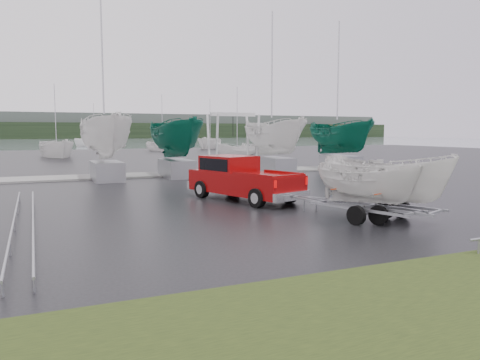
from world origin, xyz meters
TOP-DOWN VIEW (x-y plane):
  - ground_plane at (0.00, 0.00)m, footprint 120.00×120.00m
  - lake at (0.00, 100.00)m, footprint 300.00×300.00m
  - dock at (0.00, 13.00)m, footprint 30.00×3.00m
  - treeline at (0.00, 170.00)m, footprint 300.00×8.00m
  - far_hill at (0.00, 178.00)m, footprint 300.00×6.00m
  - pickup_truck at (-0.82, 1.00)m, footprint 3.37×5.76m
  - trailer_hitched at (0.99, -4.94)m, footprint 2.18×3.79m
  - trailer_parked at (1.58, -5.12)m, footprint 2.49×3.77m
  - boat_hoist at (4.00, 13.00)m, footprint 3.30×2.18m
  - keelboat_0 at (-4.80, 11.00)m, footprint 2.68×3.20m
  - keelboat_1 at (-0.57, 11.20)m, footprint 2.51×3.20m
  - keelboat_2 at (6.20, 11.00)m, footprint 2.58×3.20m
  - keelboat_3 at (11.77, 11.30)m, footprint 2.53×3.20m
  - mast_rack_0 at (-9.00, 1.00)m, footprint 0.56×6.50m
  - mast_rack_1 at (-9.00, -5.00)m, footprint 0.56×6.50m
  - moored_boat_1 at (-6.28, 38.53)m, footprint 3.51×3.58m
  - moored_boat_2 at (13.41, 33.90)m, footprint 3.01×2.97m
  - moored_boat_3 at (17.76, 54.90)m, footprint 4.09×4.11m
  - moored_boat_5 at (1.88, 74.05)m, footprint 3.38×3.32m
  - moored_boat_6 at (8.28, 48.80)m, footprint 3.22×3.25m

SIDE VIEW (x-z plane):
  - lake at x=0.00m, z-range -0.01..-0.01m
  - ground_plane at x=0.00m, z-range 0.00..0.00m
  - moored_boat_1 at x=-6.28m, z-range -6.03..6.03m
  - moored_boat_3 at x=17.76m, z-range -5.92..5.92m
  - moored_boat_5 at x=1.88m, z-range -5.87..5.88m
  - moored_boat_2 at x=13.41m, z-range -5.56..5.57m
  - moored_boat_6 at x=8.28m, z-range -5.55..5.56m
  - dock at x=0.00m, z-range -0.01..0.11m
  - mast_rack_0 at x=-9.00m, z-range 0.32..0.38m
  - mast_rack_1 at x=-9.00m, z-range 0.32..0.38m
  - pickup_truck at x=-0.82m, z-range 0.04..1.86m
  - trailer_hitched at x=0.99m, z-range 0.20..4.46m
  - boat_hoist at x=4.00m, z-range 0.61..4.73m
  - trailer_parked at x=1.58m, z-range 0.21..5.14m
  - treeline at x=0.00m, z-range 0.00..6.00m
  - keelboat_1 at x=-0.57m, z-range 0.10..7.87m
  - keelboat_3 at x=11.77m, z-range -1.33..9.37m
  - keelboat_2 at x=6.20m, z-range -1.27..9.49m
  - keelboat_0 at x=-4.80m, z-range -1.17..9.69m
  - far_hill at x=0.00m, z-range 0.00..10.00m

